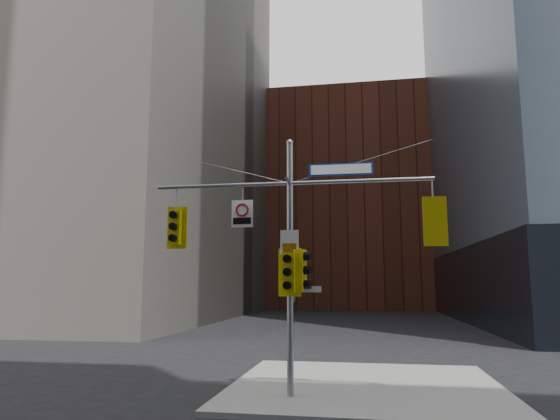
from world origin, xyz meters
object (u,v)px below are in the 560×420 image
(regulatory_sign_arm, at_px, (242,213))
(traffic_light_east_arm, at_px, (434,222))
(traffic_light_pole_front, at_px, (289,272))
(traffic_light_pole_side, at_px, (302,270))
(traffic_light_west_arm, at_px, (175,227))
(signal_assembly, at_px, (290,238))
(street_sign_blade, at_px, (341,169))

(regulatory_sign_arm, bearing_deg, traffic_light_east_arm, 1.80)
(traffic_light_pole_front, bearing_deg, traffic_light_pole_side, 40.41)
(traffic_light_west_arm, distance_m, traffic_light_pole_front, 3.69)
(traffic_light_east_arm, relative_size, regulatory_sign_arm, 1.68)
(signal_assembly, xyz_separation_m, regulatory_sign_arm, (-1.39, -0.02, 0.76))
(traffic_light_pole_front, distance_m, regulatory_sign_arm, 2.22)
(regulatory_sign_arm, bearing_deg, traffic_light_pole_side, 2.12)
(traffic_light_east_arm, height_order, street_sign_blade, street_sign_blade)
(traffic_light_east_arm, xyz_separation_m, traffic_light_pole_front, (-3.93, -0.27, -1.34))
(traffic_light_west_arm, height_order, street_sign_blade, street_sign_blade)
(traffic_light_pole_side, xyz_separation_m, traffic_light_pole_front, (-0.33, -0.26, -0.05))
(traffic_light_west_arm, xyz_separation_m, traffic_light_pole_front, (3.43, -0.28, -1.34))
(street_sign_blade, xyz_separation_m, regulatory_sign_arm, (-2.85, -0.02, -1.17))
(traffic_light_pole_front, xyz_separation_m, regulatory_sign_arm, (-1.39, 0.25, 1.71))
(traffic_light_pole_front, distance_m, street_sign_blade, 3.25)
(traffic_light_pole_front, bearing_deg, traffic_light_west_arm, 176.99)
(street_sign_blade, bearing_deg, traffic_light_pole_front, -170.21)
(signal_assembly, height_order, traffic_light_east_arm, signal_assembly)
(signal_assembly, height_order, regulatory_sign_arm, signal_assembly)
(signal_assembly, relative_size, traffic_light_pole_side, 6.90)
(signal_assembly, distance_m, street_sign_blade, 2.42)
(traffic_light_pole_front, bearing_deg, street_sign_blade, 12.12)
(signal_assembly, distance_m, traffic_light_east_arm, 3.95)
(traffic_light_pole_side, bearing_deg, traffic_light_west_arm, 102.55)
(traffic_light_pole_front, xyz_separation_m, street_sign_blade, (1.46, 0.27, 2.89))
(traffic_light_pole_front, relative_size, street_sign_blade, 0.74)
(traffic_light_pole_side, relative_size, regulatory_sign_arm, 1.46)
(traffic_light_west_arm, bearing_deg, signal_assembly, -1.80)
(traffic_light_pole_side, bearing_deg, street_sign_blade, -76.84)
(traffic_light_west_arm, xyz_separation_m, street_sign_blade, (4.89, -0.01, 1.55))
(regulatory_sign_arm, bearing_deg, signal_assembly, 2.41)
(traffic_light_pole_front, bearing_deg, signal_assembly, 91.69)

